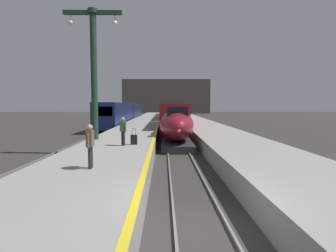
{
  "coord_description": "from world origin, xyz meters",
  "views": [
    {
      "loc": [
        -1.06,
        -6.86,
        3.47
      ],
      "look_at": [
        -0.71,
        14.2,
        1.8
      ],
      "focal_mm": 28.24,
      "sensor_mm": 36.0,
      "label": 1
    }
  ],
  "objects": [
    {
      "name": "platform_left_safety_stripe",
      "position": [
        -1.77,
        24.75,
        1.05
      ],
      "size": [
        0.2,
        107.8,
        0.01
      ],
      "primitive_type": "cube",
      "color": "yellow",
      "rests_on": "platform_left"
    },
    {
      "name": "rail_main_left",
      "position": [
        -0.75,
        27.5,
        0.06
      ],
      "size": [
        0.08,
        110.0,
        0.12
      ],
      "primitive_type": "cube",
      "color": "slate",
      "rests_on": "ground"
    },
    {
      "name": "terminus_back_wall",
      "position": [
        0.0,
        102.0,
        7.0
      ],
      "size": [
        36.0,
        2.0,
        14.0
      ],
      "primitive_type": "cube",
      "color": "#4C4742",
      "rests_on": "ground"
    },
    {
      "name": "rail_main_right",
      "position": [
        0.75,
        27.5,
        0.06
      ],
      "size": [
        0.08,
        110.0,
        0.12
      ],
      "primitive_type": "cube",
      "color": "slate",
      "rests_on": "ground"
    },
    {
      "name": "platform_left",
      "position": [
        -4.05,
        24.75,
        0.53
      ],
      "size": [
        4.8,
        110.0,
        1.05
      ],
      "primitive_type": "cube",
      "color": "gray",
      "rests_on": "ground"
    },
    {
      "name": "rail_secondary_right",
      "position": [
        -7.35,
        27.5,
        0.06
      ],
      "size": [
        0.08,
        110.0,
        0.12
      ],
      "primitive_type": "cube",
      "color": "slate",
      "rests_on": "ground"
    },
    {
      "name": "highspeed_train_main",
      "position": [
        0.0,
        39.32,
        1.95
      ],
      "size": [
        2.92,
        57.61,
        3.6
      ],
      "color": "maroon",
      "rests_on": "ground"
    },
    {
      "name": "passenger_mid_platform",
      "position": [
        -3.86,
        3.15,
        2.04
      ],
      "size": [
        0.23,
        0.57,
        1.69
      ],
      "color": "#23232D",
      "rests_on": "platform_left"
    },
    {
      "name": "ground_plane",
      "position": [
        0.0,
        0.0,
        0.0
      ],
      "size": [
        260.0,
        260.0,
        0.0
      ],
      "primitive_type": "plane",
      "color": "#33302D"
    },
    {
      "name": "regional_train_adjacent",
      "position": [
        -8.1,
        41.81,
        2.13
      ],
      "size": [
        2.85,
        36.6,
        3.8
      ],
      "color": "#141E4C",
      "rests_on": "ground"
    },
    {
      "name": "rail_secondary_left",
      "position": [
        -8.85,
        27.5,
        0.06
      ],
      "size": [
        0.08,
        110.0,
        0.12
      ],
      "primitive_type": "cube",
      "color": "slate",
      "rests_on": "ground"
    },
    {
      "name": "rolling_suitcase",
      "position": [
        -2.89,
        9.27,
        1.35
      ],
      "size": [
        0.4,
        0.22,
        0.98
      ],
      "color": "black",
      "rests_on": "platform_left"
    },
    {
      "name": "platform_right",
      "position": [
        4.05,
        24.75,
        0.53
      ],
      "size": [
        4.8,
        110.0,
        1.05
      ],
      "primitive_type": "cube",
      "color": "gray",
      "rests_on": "ground"
    },
    {
      "name": "passenger_near_edge",
      "position": [
        -3.49,
        8.89,
        2.04
      ],
      "size": [
        0.42,
        0.45,
        1.69
      ],
      "color": "#23232D",
      "rests_on": "platform_left"
    },
    {
      "name": "station_column_mid",
      "position": [
        -5.9,
        11.79,
        6.46
      ],
      "size": [
        4.0,
        0.68,
        8.97
      ],
      "color": "#1E3828",
      "rests_on": "platform_left"
    }
  ]
}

